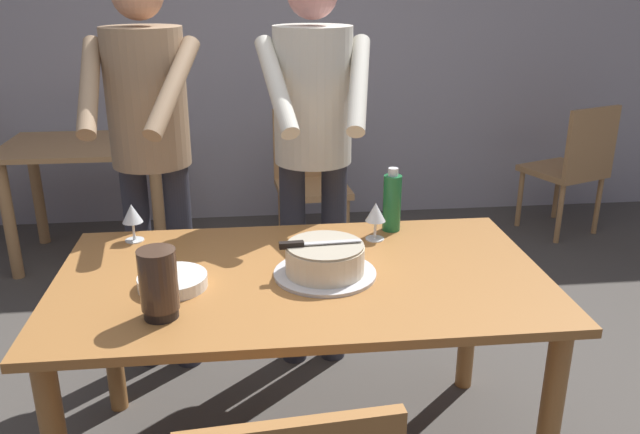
% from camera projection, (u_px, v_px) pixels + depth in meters
% --- Properties ---
extents(back_wall, '(10.00, 0.12, 2.70)m').
position_uv_depth(back_wall, '(269.00, 28.00, 4.47)').
color(back_wall, '#ADA8B2').
rests_on(back_wall, ground_plane).
extents(main_dining_table, '(1.62, 0.91, 0.75)m').
position_uv_depth(main_dining_table, '(302.00, 302.00, 2.19)').
color(main_dining_table, '#9E6633').
rests_on(main_dining_table, ground_plane).
extents(cake_on_platter, '(0.34, 0.34, 0.11)m').
position_uv_depth(cake_on_platter, '(325.00, 261.00, 2.13)').
color(cake_on_platter, silver).
rests_on(cake_on_platter, main_dining_table).
extents(cake_knife, '(0.27, 0.04, 0.02)m').
position_uv_depth(cake_knife, '(303.00, 244.00, 2.10)').
color(cake_knife, silver).
rests_on(cake_knife, cake_on_platter).
extents(plate_stack, '(0.22, 0.22, 0.04)m').
position_uv_depth(plate_stack, '(173.00, 281.00, 2.06)').
color(plate_stack, white).
rests_on(plate_stack, main_dining_table).
extents(wine_glass_near, '(0.08, 0.08, 0.14)m').
position_uv_depth(wine_glass_near, '(376.00, 213.00, 2.41)').
color(wine_glass_near, silver).
rests_on(wine_glass_near, main_dining_table).
extents(wine_glass_far, '(0.08, 0.08, 0.14)m').
position_uv_depth(wine_glass_far, '(132.00, 215.00, 2.40)').
color(wine_glass_far, silver).
rests_on(wine_glass_far, main_dining_table).
extents(water_bottle, '(0.07, 0.07, 0.25)m').
position_uv_depth(water_bottle, '(392.00, 202.00, 2.50)').
color(water_bottle, '#1E6B38').
rests_on(water_bottle, main_dining_table).
extents(hurricane_lamp, '(0.11, 0.11, 0.21)m').
position_uv_depth(hurricane_lamp, '(159.00, 283.00, 1.85)').
color(hurricane_lamp, black).
rests_on(hurricane_lamp, main_dining_table).
extents(person_cutting_cake, '(0.47, 0.55, 1.72)m').
position_uv_depth(person_cutting_cake, '(313.00, 132.00, 2.68)').
color(person_cutting_cake, '#2D2D38').
rests_on(person_cutting_cake, ground_plane).
extents(person_standing_beside, '(0.46, 0.57, 1.72)m').
position_uv_depth(person_standing_beside, '(150.00, 135.00, 2.64)').
color(person_standing_beside, '#2D2D38').
rests_on(person_standing_beside, ground_plane).
extents(background_table, '(1.00, 0.70, 0.74)m').
position_uv_depth(background_table, '(91.00, 169.00, 3.97)').
color(background_table, tan).
rests_on(background_table, ground_plane).
extents(background_chair_0, '(0.57, 0.57, 0.90)m').
position_uv_depth(background_chair_0, '(572.00, 165.00, 4.38)').
color(background_chair_0, tan).
rests_on(background_chair_0, ground_plane).
extents(background_chair_1, '(0.47, 0.47, 0.90)m').
position_uv_depth(background_chair_1, '(311.00, 176.00, 4.14)').
color(background_chair_1, tan).
rests_on(background_chair_1, ground_plane).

